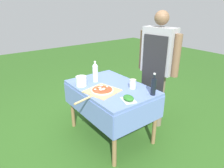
# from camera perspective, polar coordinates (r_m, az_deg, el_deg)

# --- Properties ---
(ground_plane) EXTENTS (12.00, 12.00, 0.00)m
(ground_plane) POSITION_cam_1_polar(r_m,az_deg,el_deg) (2.89, -0.33, -14.05)
(ground_plane) COLOR #2D5B1E
(prep_table) EXTENTS (1.12, 0.78, 0.73)m
(prep_table) POSITION_cam_1_polar(r_m,az_deg,el_deg) (2.57, -0.36, -2.78)
(prep_table) COLOR #607AB7
(prep_table) RESTS_ON ground
(person_cook) EXTENTS (0.61, 0.25, 1.63)m
(person_cook) POSITION_cam_1_polar(r_m,az_deg,el_deg) (2.79, 12.94, 6.11)
(person_cook) COLOR #70604C
(person_cook) RESTS_ON ground
(pizza_on_peel) EXTENTS (0.42, 0.63, 0.05)m
(pizza_on_peel) POSITION_cam_1_polar(r_m,az_deg,el_deg) (2.37, -3.06, -1.98)
(pizza_on_peel) COLOR tan
(pizza_on_peel) RESTS_ON prep_table
(oil_bottle) EXTENTS (0.06, 0.06, 0.26)m
(oil_bottle) POSITION_cam_1_polar(r_m,az_deg,el_deg) (2.31, 11.77, -0.67)
(oil_bottle) COLOR black
(oil_bottle) RESTS_ON prep_table
(water_bottle) EXTENTS (0.07, 0.07, 0.28)m
(water_bottle) POSITION_cam_1_polar(r_m,az_deg,el_deg) (2.65, -4.81, 3.42)
(water_bottle) COLOR silver
(water_bottle) RESTS_ON prep_table
(herb_container) EXTENTS (0.21, 0.17, 0.05)m
(herb_container) POSITION_cam_1_polar(r_m,az_deg,el_deg) (2.17, 4.73, -4.06)
(herb_container) COLOR silver
(herb_container) RESTS_ON prep_table
(mixing_tub) EXTENTS (0.14, 0.14, 0.13)m
(mixing_tub) POSITION_cam_1_polar(r_m,az_deg,el_deg) (2.55, -8.78, 0.82)
(mixing_tub) COLOR silver
(mixing_tub) RESTS_ON prep_table
(sauce_jar) EXTENTS (0.08, 0.08, 0.12)m
(sauce_jar) POSITION_cam_1_polar(r_m,az_deg,el_deg) (2.46, 5.93, -0.14)
(sauce_jar) COLOR silver
(sauce_jar) RESTS_ON prep_table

